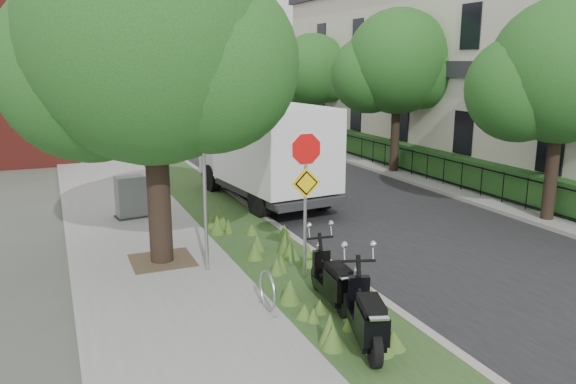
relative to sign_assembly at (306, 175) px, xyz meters
name	(u,v)px	position (x,y,z in m)	size (l,w,h in m)	color
ground	(376,282)	(1.40, -0.58, -2.33)	(120.00, 120.00, 0.00)	#4C5147
sidewalk_near	(116,196)	(-2.85, 9.42, -2.27)	(3.50, 60.00, 0.12)	gray
verge	(194,189)	(-0.10, 9.42, -2.27)	(2.00, 60.00, 0.12)	#28441D
kerb_near	(221,187)	(0.90, 9.42, -2.26)	(0.20, 60.00, 0.13)	#9E9991
road	(307,181)	(4.40, 9.42, -2.32)	(7.00, 60.00, 0.01)	black
kerb_far	(383,173)	(7.90, 9.42, -2.26)	(0.20, 60.00, 0.13)	#9E9991
footpath_far	(417,170)	(9.60, 9.42, -2.27)	(3.20, 60.00, 0.12)	gray
street_tree_main	(147,51)	(-2.68, 2.28, 2.48)	(6.21, 5.54, 7.66)	black
bare_post	(204,181)	(-1.80, 1.22, -0.21)	(0.08, 0.08, 4.00)	#A5A8AD
bike_hoop	(268,291)	(-1.30, -1.18, -1.83)	(0.06, 0.78, 0.77)	#A5A8AD
sign_assembly	(306,175)	(0.00, 0.00, 0.00)	(0.94, 0.08, 3.22)	#A5A8AD
fence_far	(398,157)	(8.60, 9.42, -1.66)	(0.04, 24.00, 1.00)	black
hedge_far	(412,156)	(9.30, 9.42, -1.66)	(1.00, 24.00, 1.10)	#1C4C1B
terrace_houses	(485,72)	(12.89, 9.42, 1.83)	(7.40, 26.40, 8.20)	beige
far_tree_a	(559,78)	(8.34, 1.46, 1.80)	(4.60, 4.10, 6.22)	black
far_tree_b	(396,67)	(8.34, 9.46, 2.04)	(4.83, 4.31, 6.56)	black
far_tree_c	(311,74)	(8.34, 17.46, 1.63)	(4.37, 3.89, 5.93)	black
scooter_near	(335,286)	(-0.12, -1.57, -1.78)	(0.48, 1.83, 0.87)	black
scooter_far	(368,324)	(-0.38, -3.20, -1.75)	(0.81, 1.89, 0.93)	black
box_truck	(266,149)	(1.70, 6.81, -0.52)	(3.03, 6.34, 2.77)	#262628
utility_cabinet	(131,198)	(-2.72, 6.31, -1.62)	(0.99, 0.73, 1.21)	#262628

